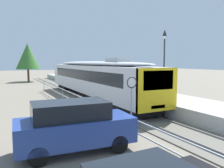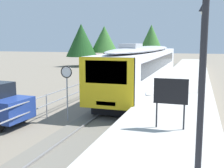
# 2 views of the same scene
# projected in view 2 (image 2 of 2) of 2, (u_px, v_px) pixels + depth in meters

# --- Properties ---
(ground_plane) EXTENTS (160.00, 160.00, 0.00)m
(ground_plane) POSITION_uv_depth(u_px,v_px,m) (110.00, 88.00, 23.97)
(ground_plane) COLOR slate
(track_rails) EXTENTS (3.20, 60.00, 0.14)m
(track_rails) POSITION_uv_depth(u_px,v_px,m) (144.00, 90.00, 23.06)
(track_rails) COLOR #6B665B
(track_rails) RESTS_ON ground
(commuter_train) EXTENTS (2.82, 20.49, 3.74)m
(commuter_train) POSITION_uv_depth(u_px,v_px,m) (145.00, 64.00, 22.91)
(commuter_train) COLOR silver
(commuter_train) RESTS_ON track_rails
(station_platform) EXTENTS (3.90, 60.00, 0.90)m
(station_platform) POSITION_uv_depth(u_px,v_px,m) (184.00, 87.00, 22.03)
(station_platform) COLOR #B7B5AD
(station_platform) RESTS_ON ground
(platform_lamp_near_end) EXTENTS (0.34, 0.34, 5.35)m
(platform_lamp_near_end) POSITION_uv_depth(u_px,v_px,m) (206.00, 3.00, 4.73)
(platform_lamp_near_end) COLOR #232328
(platform_lamp_near_end) RESTS_ON station_platform
(platform_lamp_mid_platform) EXTENTS (0.34, 0.34, 5.35)m
(platform_lamp_mid_platform) POSITION_uv_depth(u_px,v_px,m) (202.00, 31.00, 16.26)
(platform_lamp_mid_platform) COLOR #232328
(platform_lamp_mid_platform) RESTS_ON station_platform
(platform_notice_board) EXTENTS (1.20, 0.08, 1.80)m
(platform_notice_board) POSITION_uv_depth(u_px,v_px,m) (171.00, 93.00, 9.68)
(platform_notice_board) COLOR #232328
(platform_notice_board) RESTS_ON station_platform
(speed_limit_sign) EXTENTS (0.61, 0.10, 2.81)m
(speed_limit_sign) POSITION_uv_depth(u_px,v_px,m) (67.00, 79.00, 13.70)
(speed_limit_sign) COLOR #9EA0A5
(speed_limit_sign) RESTS_ON ground
(carpark_fence) EXTENTS (0.06, 36.06, 1.25)m
(carpark_fence) POSITION_uv_depth(u_px,v_px,m) (46.00, 101.00, 14.50)
(carpark_fence) COLOR #9EA0A5
(carpark_fence) RESTS_ON ground
(tree_behind_carpark) EXTENTS (5.10, 5.10, 6.97)m
(tree_behind_carpark) POSITION_uv_depth(u_px,v_px,m) (81.00, 40.00, 45.20)
(tree_behind_carpark) COLOR brown
(tree_behind_carpark) RESTS_ON ground
(tree_behind_station_far) EXTENTS (4.63, 4.63, 6.71)m
(tree_behind_station_far) POSITION_uv_depth(u_px,v_px,m) (104.00, 39.00, 46.72)
(tree_behind_station_far) COLOR brown
(tree_behind_station_far) RESTS_ON ground
(tree_distant_left) EXTENTS (4.14, 4.14, 6.82)m
(tree_distant_left) POSITION_uv_depth(u_px,v_px,m) (151.00, 39.00, 44.96)
(tree_distant_left) COLOR brown
(tree_distant_left) RESTS_ON ground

